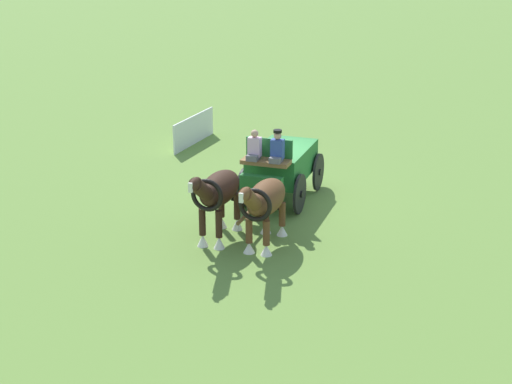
% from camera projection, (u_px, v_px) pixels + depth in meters
% --- Properties ---
extents(ground_plane, '(220.00, 220.00, 0.00)m').
position_uv_depth(ground_plane, '(282.00, 197.00, 23.65)').
color(ground_plane, olive).
extents(show_wagon, '(5.68, 2.66, 2.61)m').
position_uv_depth(show_wagon, '(280.00, 165.00, 23.11)').
color(show_wagon, '#236B2D').
rests_on(show_wagon, ground).
extents(draft_horse_near, '(2.95, 1.36, 2.12)m').
position_uv_depth(draft_horse_near, '(264.00, 201.00, 19.72)').
color(draft_horse_near, brown).
rests_on(draft_horse_near, ground).
extents(draft_horse_off, '(2.93, 1.35, 2.22)m').
position_uv_depth(draft_horse_off, '(218.00, 193.00, 20.09)').
color(draft_horse_off, '#331E14').
rests_on(draft_horse_off, ground).
extents(sponsor_banner, '(3.03, 1.13, 1.10)m').
position_uv_depth(sponsor_banner, '(194.00, 130.00, 29.13)').
color(sponsor_banner, silver).
rests_on(sponsor_banner, ground).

